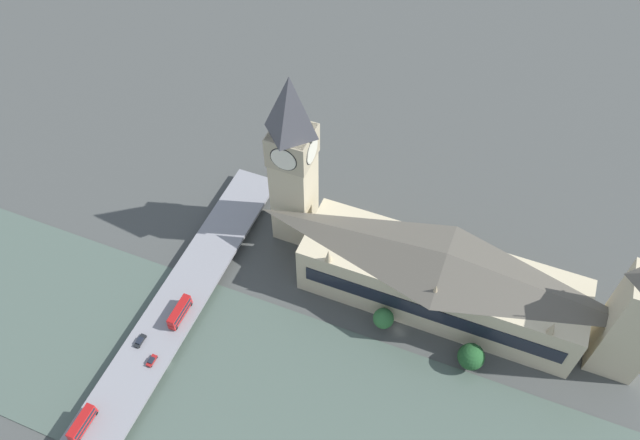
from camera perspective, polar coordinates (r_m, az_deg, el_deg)
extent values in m
plane|color=#424442|center=(207.49, 7.16, -10.01)|extent=(600.00, 600.00, 0.00)
cube|color=#47564C|center=(191.36, 3.56, -19.45)|extent=(64.95, 360.00, 0.30)
cube|color=#C1B28E|center=(206.50, 10.82, -5.79)|extent=(24.57, 90.05, 20.65)
cube|color=black|center=(198.82, 9.94, -8.44)|extent=(0.40, 82.85, 6.19)
pyramid|color=#514C42|center=(195.46, 11.40, -3.60)|extent=(24.08, 88.25, 6.58)
cone|color=tan|center=(191.66, 20.47, -9.23)|extent=(2.20, 2.20, 5.00)
cone|color=tan|center=(189.55, 10.52, -6.33)|extent=(2.20, 2.20, 5.00)
cone|color=tan|center=(193.56, 0.77, -3.27)|extent=(2.20, 2.20, 5.00)
cube|color=#C1B28E|center=(210.87, -2.39, 3.22)|extent=(12.73, 12.73, 48.56)
cube|color=tan|center=(197.55, -2.57, 6.84)|extent=(13.50, 13.50, 11.46)
cylinder|color=black|center=(193.36, -3.34, 5.58)|extent=(0.50, 9.11, 9.11)
cylinder|color=silver|center=(193.28, -3.36, 5.56)|extent=(0.62, 8.44, 8.44)
cylinder|color=black|center=(201.87, -1.82, 8.04)|extent=(0.50, 9.11, 9.11)
cylinder|color=silver|center=(201.95, -1.81, 8.07)|extent=(0.62, 8.44, 8.44)
cylinder|color=black|center=(195.64, -0.80, 6.35)|extent=(9.11, 0.50, 9.11)
cylinder|color=silver|center=(195.60, -0.76, 6.34)|extent=(8.44, 0.62, 8.44)
cylinder|color=black|center=(199.66, -4.30, 7.31)|extent=(9.11, 0.50, 9.11)
cylinder|color=silver|center=(199.70, -4.34, 7.32)|extent=(8.44, 0.62, 8.44)
pyramid|color=#424247|center=(186.61, -2.74, 10.43)|extent=(12.99, 12.99, 21.08)
cube|color=#C1B28E|center=(204.33, 26.68, -8.56)|extent=(14.24, 14.24, 41.57)
cube|color=slate|center=(207.01, -15.40, -11.88)|extent=(3.00, 13.98, 3.27)
cube|color=slate|center=(230.81, -8.16, -0.44)|extent=(3.00, 13.98, 3.27)
cube|color=gray|center=(205.09, -15.53, -11.60)|extent=(161.89, 16.45, 1.20)
cube|color=red|center=(207.10, -12.65, -8.36)|extent=(11.38, 2.53, 2.01)
cube|color=black|center=(206.76, -12.67, -8.30)|extent=(10.24, 2.59, 0.89)
cube|color=red|center=(205.26, -12.76, -8.05)|extent=(11.15, 2.53, 2.36)
cube|color=black|center=(205.16, -12.76, -8.03)|extent=(10.24, 2.59, 1.13)
cube|color=#A01515|center=(204.20, -12.82, -7.87)|extent=(11.03, 2.40, 0.16)
cylinder|color=black|center=(209.26, -11.69, -7.57)|extent=(1.15, 0.28, 1.15)
cylinder|color=black|center=(210.14, -12.24, -7.36)|extent=(1.15, 0.28, 1.15)
cylinder|color=black|center=(205.69, -12.97, -9.62)|extent=(1.15, 0.28, 1.15)
cylinder|color=black|center=(206.58, -13.53, -9.39)|extent=(1.15, 0.28, 1.15)
cube|color=red|center=(198.29, -20.83, -17.08)|extent=(10.49, 2.59, 1.92)
cube|color=black|center=(197.96, -20.86, -17.04)|extent=(9.45, 2.65, 0.84)
cube|color=red|center=(196.46, -21.00, -16.85)|extent=(10.28, 2.59, 2.25)
cube|color=black|center=(196.37, -21.01, -16.83)|extent=(9.45, 2.65, 1.08)
cube|color=#A01515|center=(195.41, -21.10, -16.71)|extent=(10.18, 2.46, 0.16)
cylinder|color=black|center=(199.37, -19.76, -16.31)|extent=(1.12, 0.28, 1.12)
cylinder|color=black|center=(200.40, -20.32, -16.02)|extent=(1.12, 0.28, 1.12)
cylinder|color=black|center=(198.82, -21.75, -18.02)|extent=(1.12, 0.28, 1.12)
cube|color=black|center=(206.32, -16.12, -10.57)|extent=(4.68, 1.86, 0.62)
cube|color=black|center=(205.83, -16.17, -10.53)|extent=(2.44, 1.67, 0.43)
cylinder|color=black|center=(206.76, -15.63, -10.27)|extent=(0.64, 0.22, 0.64)
cylinder|color=black|center=(207.47, -16.03, -10.10)|extent=(0.64, 0.22, 0.64)
cylinder|color=black|center=(205.55, -16.19, -11.10)|extent=(0.64, 0.22, 0.64)
cylinder|color=black|center=(206.26, -16.58, -10.93)|extent=(0.64, 0.22, 0.64)
cube|color=maroon|center=(202.04, -15.13, -12.31)|extent=(4.02, 1.78, 0.72)
cube|color=black|center=(201.50, -15.18, -12.26)|extent=(2.09, 1.60, 0.43)
cylinder|color=black|center=(202.45, -14.69, -12.07)|extent=(0.60, 0.22, 0.60)
cylinder|color=black|center=(203.08, -15.08, -11.90)|extent=(0.60, 0.22, 0.60)
cylinder|color=black|center=(201.49, -15.16, -12.80)|extent=(0.60, 0.22, 0.60)
cylinder|color=black|center=(202.12, -15.55, -12.62)|extent=(0.60, 0.22, 0.60)
cylinder|color=brown|center=(204.65, 13.40, -12.64)|extent=(0.70, 0.70, 2.19)
sphere|color=#1E4C23|center=(200.61, 13.65, -12.05)|extent=(8.34, 8.34, 8.34)
cylinder|color=brown|center=(205.93, 5.72, -9.57)|extent=(0.70, 0.70, 3.35)
sphere|color=#2D6633|center=(202.02, 5.82, -8.94)|extent=(6.72, 6.72, 6.72)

